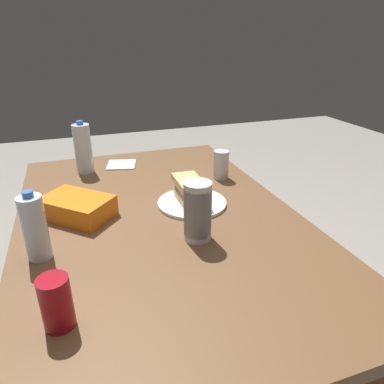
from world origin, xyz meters
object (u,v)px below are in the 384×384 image
dining_table (160,240)px  paper_plate (192,203)px  water_bottle_tall (35,228)px  water_bottle_spare (83,149)px  chip_bag (77,207)px  soda_can_silver (221,165)px  soda_can_red (56,303)px  plastic_cup_stack (198,211)px  sandwich (191,191)px

dining_table → paper_plate: (0.04, -0.14, 0.10)m
water_bottle_tall → water_bottle_spare: (0.64, -0.16, 0.01)m
chip_bag → water_bottle_tall: water_bottle_tall is taller
soda_can_silver → soda_can_red: bearing=135.0°
paper_plate → plastic_cup_stack: bearing=165.0°
chip_bag → water_bottle_spare: (0.43, -0.05, 0.07)m
sandwich → soda_can_red: soda_can_red is taller
dining_table → soda_can_red: soda_can_red is taller
plastic_cup_stack → dining_table: bearing=23.0°
dining_table → paper_plate: size_ratio=5.71×
dining_table → plastic_cup_stack: size_ratio=7.78×
paper_plate → sandwich: size_ratio=1.37×
chip_bag → water_bottle_spare: bearing=126.1°
soda_can_red → chip_bag: 0.50m
paper_plate → chip_bag: chip_bag is taller
soda_can_red → soda_can_silver: bearing=-45.0°
water_bottle_tall → sandwich: bearing=-70.8°
soda_can_red → chip_bag: bearing=-6.8°
dining_table → soda_can_silver: bearing=-54.0°
water_bottle_tall → water_bottle_spare: water_bottle_spare is taller
chip_bag → soda_can_silver: 0.62m
soda_can_red → plastic_cup_stack: bearing=-59.7°
dining_table → water_bottle_spare: size_ratio=6.19×
water_bottle_tall → plastic_cup_stack: size_ratio=1.09×
soda_can_silver → water_bottle_spare: bearing=63.9°
sandwich → chip_bag: sandwich is taller
sandwich → soda_can_silver: 0.28m
soda_can_red → dining_table: bearing=-37.9°
chip_bag → water_bottle_tall: size_ratio=1.14×
dining_table → sandwich: bearing=-70.9°
plastic_cup_stack → water_bottle_spare: bearing=22.4°
paper_plate → soda_can_silver: bearing=-44.9°
dining_table → water_bottle_spare: water_bottle_spare is taller
sandwich → water_bottle_tall: bearing=109.2°
dining_table → chip_bag: (0.09, 0.26, 0.13)m
paper_plate → soda_can_red: size_ratio=2.06×
sandwich → soda_can_red: 0.65m
water_bottle_tall → chip_bag: bearing=-27.2°
sandwich → chip_bag: bearing=84.4°
plastic_cup_stack → water_bottle_spare: size_ratio=0.80×
paper_plate → soda_can_red: soda_can_red is taller
water_bottle_spare → soda_can_silver: (-0.27, -0.55, -0.05)m
dining_table → plastic_cup_stack: bearing=-157.0°
paper_plate → plastic_cup_stack: (-0.22, 0.06, 0.09)m
dining_table → chip_bag: chip_bag is taller
sandwich → soda_can_red: size_ratio=1.50×
sandwich → chip_bag: size_ratio=0.80×
plastic_cup_stack → water_bottle_spare: water_bottle_spare is taller
paper_plate → soda_can_silver: size_ratio=2.06×
plastic_cup_stack → water_bottle_spare: (0.69, 0.29, 0.02)m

